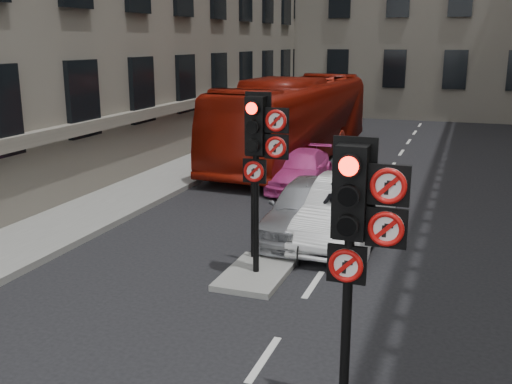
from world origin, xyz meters
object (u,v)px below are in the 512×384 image
Objects in this scene: motorcyclist at (336,215)px; car_white at (348,210)px; signal_far at (260,145)px; car_silver at (309,208)px; info_sign at (252,198)px; motorcycle at (302,240)px; bus_red at (294,120)px; signal_near at (358,223)px; car_pink at (300,169)px.

car_white is at bearing -107.02° from motorcyclist.
signal_far reaches higher than motorcyclist.
info_sign reaches higher than car_silver.
motorcycle is at bearing 67.95° from signal_far.
signal_far is at bearing -95.43° from car_silver.
bus_red is at bearing -78.57° from motorcyclist.
car_white is at bearing 4.79° from car_silver.
signal_near reaches higher than car_white.
motorcycle is at bearing -77.56° from car_pink.
signal_far is at bearing -119.91° from motorcycle.
signal_near is 7.27m from car_white.
car_pink is at bearing 119.96° from car_white.
signal_near is 16.73m from bus_red.
car_silver reaches higher than motorcycle.
signal_near reaches higher than motorcyclist.
info_sign is at bearing 31.41° from motorcyclist.
signal_near is 2.13× the size of motorcyclist.
motorcyclist is 0.82× the size of info_sign.
car_silver is 0.94× the size of car_white.
signal_near reaches higher than car_pink.
motorcyclist is (1.09, 2.08, -1.86)m from signal_far.
car_white is 5.38m from car_pink.
info_sign is (-0.44, 0.74, -1.26)m from signal_far.
motorcycle is at bearing -80.58° from car_silver.
car_silver is at bearing -68.22° from bus_red.
motorcycle is (-2.08, 5.28, -2.13)m from signal_near.
bus_red reaches higher than car_white.
car_pink is 6.63m from motorcycle.
signal_far is at bearing -109.88° from car_white.
signal_near is 2.39× the size of motorcycle.
signal_far reaches higher than info_sign.
bus_red is (-1.43, 4.17, 1.05)m from car_pink.
car_pink reaches higher than motorcycle.
signal_far is 0.79× the size of car_white.
bus_red reaches higher than motorcycle.
info_sign is at bearing -158.42° from motorcycle.
bus_red is at bearing 116.10° from car_white.
signal_far is 8.05m from car_pink.
signal_far reaches higher than car_silver.
signal_near is 12.45m from car_pink.
info_sign is at bearing -124.57° from car_white.
info_sign is (-0.69, -2.07, 0.72)m from car_silver.
car_pink is at bearing 108.49° from signal_near.
car_pink is at bearing -76.82° from motorcyclist.
signal_near is at bearing -75.99° from car_white.
bus_red is 6.98× the size of motorcyclist.
car_white is (-1.41, 6.89, -1.84)m from signal_near.
motorcyclist is (-0.10, -0.81, 0.10)m from car_white.
info_sign is at bearing -108.70° from car_silver.
signal_near reaches higher than motorcycle.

